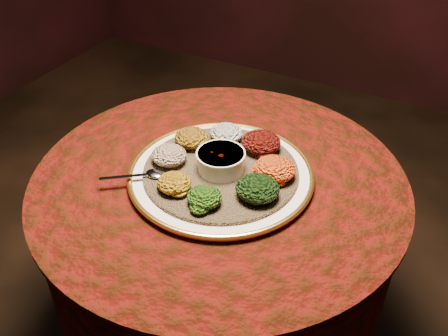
% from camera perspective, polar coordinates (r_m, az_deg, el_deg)
% --- Properties ---
extents(table, '(0.96, 0.96, 0.73)m').
position_cam_1_polar(table, '(1.39, -0.52, -6.78)').
color(table, black).
rests_on(table, ground).
extents(platter, '(0.57, 0.57, 0.02)m').
position_cam_1_polar(platter, '(1.26, -0.36, -0.74)').
color(platter, white).
rests_on(platter, table).
extents(injera, '(0.43, 0.43, 0.01)m').
position_cam_1_polar(injera, '(1.25, -0.36, -0.35)').
color(injera, olive).
rests_on(injera, platter).
extents(stew_bowl, '(0.12, 0.12, 0.05)m').
position_cam_1_polar(stew_bowl, '(1.23, -0.37, 0.93)').
color(stew_bowl, white).
rests_on(stew_bowl, injera).
extents(spoon, '(0.14, 0.10, 0.01)m').
position_cam_1_polar(spoon, '(1.24, -8.44, -0.70)').
color(spoon, silver).
rests_on(spoon, injera).
extents(portion_ayib, '(0.09, 0.09, 0.04)m').
position_cam_1_polar(portion_ayib, '(1.35, 0.26, 4.02)').
color(portion_ayib, silver).
rests_on(portion_ayib, injera).
extents(portion_kitfo, '(0.10, 0.10, 0.05)m').
position_cam_1_polar(portion_kitfo, '(1.31, 4.26, 2.96)').
color(portion_kitfo, black).
rests_on(portion_kitfo, injera).
extents(portion_tikil, '(0.10, 0.10, 0.05)m').
position_cam_1_polar(portion_tikil, '(1.22, 5.83, -0.08)').
color(portion_tikil, '#AD730E').
rests_on(portion_tikil, injera).
extents(portion_gomen, '(0.10, 0.10, 0.05)m').
position_cam_1_polar(portion_gomen, '(1.16, 3.84, -2.32)').
color(portion_gomen, black).
rests_on(portion_gomen, injera).
extents(portion_mixveg, '(0.08, 0.08, 0.04)m').
position_cam_1_polar(portion_mixveg, '(1.14, -2.25, -3.34)').
color(portion_mixveg, '#974109').
rests_on(portion_mixveg, injera).
extents(portion_kik, '(0.08, 0.08, 0.04)m').
position_cam_1_polar(portion_kik, '(1.18, -5.71, -1.71)').
color(portion_kik, '#A7730E').
rests_on(portion_kik, injera).
extents(portion_timatim, '(0.09, 0.09, 0.04)m').
position_cam_1_polar(portion_timatim, '(1.27, -6.30, 1.47)').
color(portion_timatim, maroon).
rests_on(portion_timatim, injera).
extents(portion_shiro, '(0.09, 0.09, 0.04)m').
position_cam_1_polar(portion_shiro, '(1.33, -3.72, 3.47)').
color(portion_shiro, '#8D6111').
rests_on(portion_shiro, injera).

